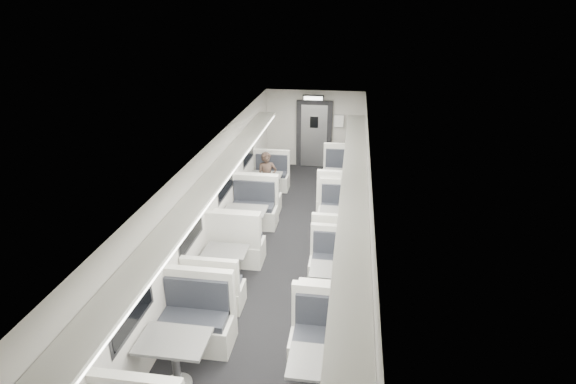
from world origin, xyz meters
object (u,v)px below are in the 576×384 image
(booth_right_c, at_px, (333,286))
(passenger, at_px, (267,179))
(booth_left_a, at_px, (266,187))
(booth_left_b, at_px, (246,225))
(booth_right_a, at_px, (342,187))
(booth_right_b, at_px, (339,226))
(booth_left_d, at_px, (176,362))
(vestibule_door, at_px, (314,135))
(exit_sign, at_px, (313,98))
(booth_left_c, at_px, (226,266))

(booth_right_c, relative_size, passenger, 1.42)
(booth_left_a, relative_size, booth_left_b, 0.91)
(booth_left_a, relative_size, passenger, 1.45)
(booth_right_a, height_order, booth_right_b, booth_right_a)
(booth_left_d, relative_size, vestibule_door, 1.08)
(passenger, xyz_separation_m, vestibule_door, (0.91, 3.02, 0.34))
(booth_right_c, bearing_deg, exit_sign, 98.78)
(booth_right_c, xyz_separation_m, vestibule_door, (-1.00, 6.96, 0.69))
(booth_left_b, height_order, booth_right_b, booth_left_b)
(booth_left_a, xyz_separation_m, passenger, (0.09, -0.28, 0.34))
(vestibule_door, bearing_deg, passenger, -106.75)
(booth_left_c, bearing_deg, booth_left_b, 90.00)
(booth_left_c, distance_m, booth_left_d, 2.50)
(booth_left_b, bearing_deg, exit_sign, 77.65)
(booth_left_c, relative_size, vestibule_door, 0.93)
(booth_right_a, xyz_separation_m, booth_right_c, (0.00, -4.34, -0.07))
(vestibule_door, bearing_deg, booth_right_b, -78.09)
(booth_right_a, relative_size, booth_right_b, 1.14)
(booth_left_c, relative_size, booth_left_d, 0.87)
(booth_left_b, bearing_deg, booth_right_c, -43.64)
(booth_left_d, relative_size, booth_right_a, 0.96)
(booth_left_a, height_order, booth_left_b, booth_left_b)
(booth_left_a, bearing_deg, passenger, -71.86)
(booth_left_a, distance_m, booth_left_c, 3.85)
(passenger, bearing_deg, booth_left_b, -108.44)
(booth_left_c, xyz_separation_m, vestibule_door, (1.00, 6.60, 0.69))
(booth_left_b, relative_size, booth_left_d, 0.98)
(booth_left_a, height_order, booth_right_b, booth_right_b)
(booth_left_b, relative_size, booth_right_a, 0.94)
(vestibule_door, bearing_deg, exit_sign, -90.00)
(booth_left_b, relative_size, passenger, 1.59)
(booth_left_d, bearing_deg, booth_left_c, 90.00)
(booth_right_b, bearing_deg, booth_left_a, 135.09)
(booth_left_b, bearing_deg, booth_left_c, -90.00)
(booth_left_c, height_order, booth_left_d, booth_left_d)
(vestibule_door, bearing_deg, booth_left_b, -101.19)
(vestibule_door, bearing_deg, booth_left_c, -98.61)
(booth_left_d, xyz_separation_m, booth_right_b, (2.00, 4.36, -0.04))
(booth_right_a, xyz_separation_m, booth_right_b, (0.00, -2.12, -0.05))
(booth_left_c, xyz_separation_m, booth_right_c, (2.00, -0.36, 0.00))
(booth_left_a, xyz_separation_m, vestibule_door, (1.00, 2.75, 0.68))
(booth_left_c, bearing_deg, booth_left_d, -90.00)
(booth_right_a, xyz_separation_m, passenger, (-1.91, -0.40, 0.28))
(booth_left_c, distance_m, vestibule_door, 6.71)
(booth_right_c, distance_m, exit_sign, 6.83)
(booth_left_c, relative_size, exit_sign, 3.16)
(booth_left_b, relative_size, vestibule_door, 1.05)
(booth_left_a, distance_m, booth_right_c, 4.67)
(booth_left_d, height_order, booth_right_b, booth_left_d)
(booth_left_a, height_order, booth_left_d, booth_left_d)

